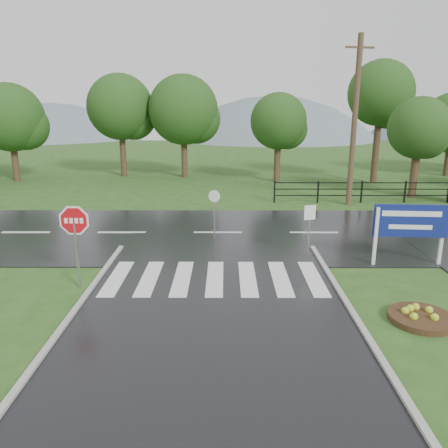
{
  "coord_description": "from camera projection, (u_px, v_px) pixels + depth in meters",
  "views": [
    {
      "loc": [
        0.31,
        -7.42,
        5.16
      ],
      "look_at": [
        0.27,
        6.0,
        1.5
      ],
      "focal_mm": 35.0,
      "sensor_mm": 36.0,
      "label": 1
    }
  ],
  "objects": [
    {
      "name": "ground",
      "position": [
        209.0,
        379.0,
        8.51
      ],
      "size": [
        120.0,
        120.0,
        0.0
      ],
      "primitive_type": "plane",
      "color": "#284F1A",
      "rests_on": "ground"
    },
    {
      "name": "main_road",
      "position": [
        218.0,
        233.0,
        18.16
      ],
      "size": [
        90.0,
        8.0,
        0.04
      ],
      "primitive_type": "cube",
      "color": "black",
      "rests_on": "ground"
    },
    {
      "name": "crosswalk",
      "position": [
        215.0,
        278.0,
        13.32
      ],
      "size": [
        6.5,
        2.8,
        0.02
      ],
      "color": "silver",
      "rests_on": "ground"
    },
    {
      "name": "fence_west",
      "position": [
        362.0,
        190.0,
        23.74
      ],
      "size": [
        9.58,
        0.08,
        1.2
      ],
      "color": "black",
      "rests_on": "ground"
    },
    {
      "name": "hills",
      "position": [
        244.0,
        229.0,
        75.3
      ],
      "size": [
        102.0,
        48.0,
        48.0
      ],
      "color": "slate",
      "rests_on": "ground"
    },
    {
      "name": "treeline",
      "position": [
        235.0,
        179.0,
        31.67
      ],
      "size": [
        83.2,
        5.2,
        10.0
      ],
      "color": "#1C4114",
      "rests_on": "ground"
    },
    {
      "name": "stop_sign",
      "position": [
        75.0,
        228.0,
        12.29
      ],
      "size": [
        1.16,
        0.06,
        2.62
      ],
      "color": "#939399",
      "rests_on": "ground"
    },
    {
      "name": "estate_billboard",
      "position": [
        410.0,
        224.0,
        14.18
      ],
      "size": [
        2.37,
        0.23,
        2.08
      ],
      "color": "silver",
      "rests_on": "ground"
    },
    {
      "name": "flower_bed",
      "position": [
        421.0,
        317.0,
        10.76
      ],
      "size": [
        1.58,
        1.58,
        0.32
      ],
      "color": "#332111",
      "rests_on": "ground"
    },
    {
      "name": "reg_sign_small",
      "position": [
        309.0,
        220.0,
        14.99
      ],
      "size": [
        0.41,
        0.12,
        1.87
      ],
      "color": "#939399",
      "rests_on": "ground"
    },
    {
      "name": "reg_sign_round",
      "position": [
        214.0,
        208.0,
        16.91
      ],
      "size": [
        0.45,
        0.18,
        2.01
      ],
      "color": "#939399",
      "rests_on": "ground"
    },
    {
      "name": "utility_pole_east",
      "position": [
        354.0,
        122.0,
        22.31
      ],
      "size": [
        1.51,
        0.38,
        8.57
      ],
      "color": "#473523",
      "rests_on": "ground"
    },
    {
      "name": "entrance_tree_left",
      "position": [
        419.0,
        128.0,
        24.34
      ],
      "size": [
        3.45,
        3.45,
        5.66
      ],
      "color": "#3D2B1C",
      "rests_on": "ground"
    }
  ]
}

